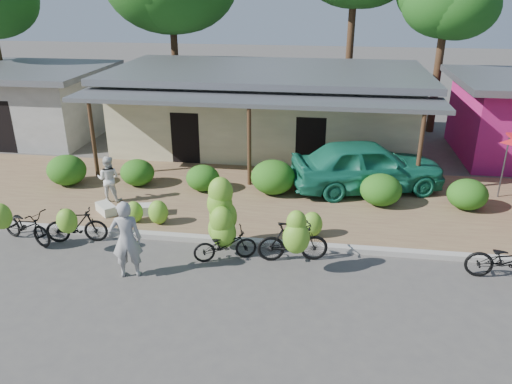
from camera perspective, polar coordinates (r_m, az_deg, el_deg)
ground at (r=12.17m, az=-5.31°, el=-10.26°), size 100.00×100.00×0.00m
sidewalk at (r=16.47m, az=-1.35°, el=-0.70°), size 60.00×6.00×0.12m
curb at (r=13.81m, az=-3.42°, el=-5.54°), size 60.00×0.25×0.15m
shop_main at (r=21.54m, az=1.26°, el=9.61°), size 13.00×8.50×3.35m
shop_grey at (r=25.40m, az=-24.54°, el=9.37°), size 7.00×6.00×3.15m
hedge_0 at (r=18.46m, az=-20.83°, el=2.36°), size 1.35×1.22×1.06m
hedge_1 at (r=17.71m, az=-13.41°, el=2.18°), size 1.18×1.06×0.92m
hedge_2 at (r=16.87m, az=-6.10°, el=1.60°), size 1.14×1.02×0.89m
hedge_3 at (r=16.50m, az=1.95°, el=1.71°), size 1.47×1.32×1.14m
hedge_4 at (r=16.13m, az=14.09°, el=0.24°), size 1.30×1.17×1.01m
hedge_5 at (r=16.70m, az=23.02°, el=-0.25°), size 1.23×1.11×0.96m
bike_far_left at (r=14.98m, az=-25.12°, el=-3.34°), size 1.98×1.49×1.39m
bike_left at (r=14.37m, az=-20.01°, el=-3.53°), size 1.73×1.27×1.30m
bike_center at (r=12.92m, az=-3.83°, el=-3.71°), size 1.73×1.40×2.07m
bike_right at (r=12.53m, az=4.34°, el=-5.42°), size 1.87×1.33×1.69m
bike_far_right at (r=13.41m, az=26.95°, el=-6.98°), size 2.02×0.82×1.04m
loose_banana_a at (r=15.02m, az=-13.75°, el=-2.21°), size 0.52×0.44×0.64m
loose_banana_b at (r=14.74m, az=-11.11°, el=-2.28°), size 0.58×0.49×0.73m
loose_banana_c at (r=13.86m, az=6.43°, el=-3.67°), size 0.57×0.49×0.72m
sack_near at (r=15.49m, az=-12.18°, el=-1.96°), size 0.92×0.59×0.30m
sack_far at (r=15.90m, az=-16.77°, el=-1.82°), size 0.81×0.79×0.28m
vendor at (r=12.29m, az=-14.58°, el=-5.26°), size 0.83×0.67×1.98m
bystander at (r=16.55m, az=-16.50°, el=1.46°), size 0.76×0.61×1.50m
teal_van at (r=17.11m, az=12.57°, el=2.98°), size 5.44×3.38×1.73m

